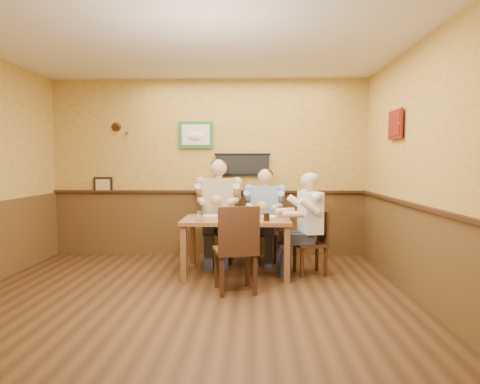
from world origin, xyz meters
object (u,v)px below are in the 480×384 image
at_px(chair_back_left, 219,230).
at_px(water_glass_left, 200,216).
at_px(dining_table, 236,225).
at_px(chair_right_end, 310,243).
at_px(pepper_shaker, 224,215).
at_px(diner_white_elder, 310,229).
at_px(hot_sauce_bottle, 227,212).
at_px(diner_tan_shirt, 219,216).
at_px(chair_near_side, 235,248).
at_px(diner_blue_polo, 265,220).
at_px(water_glass_mid, 244,217).
at_px(salt_shaker, 220,214).
at_px(chair_back_right, 265,232).
at_px(cola_tumbler, 267,217).

height_order(chair_back_left, water_glass_left, chair_back_left).
xyz_separation_m(dining_table, chair_right_end, (0.98, 0.03, -0.23)).
bearing_deg(pepper_shaker, chair_right_end, 4.23).
bearing_deg(diner_white_elder, chair_right_end, 0.00).
height_order(diner_white_elder, hot_sauce_bottle, diner_white_elder).
bearing_deg(dining_table, diner_tan_shirt, 112.52).
xyz_separation_m(chair_near_side, diner_blue_polo, (0.39, 1.54, 0.12)).
bearing_deg(hot_sauce_bottle, chair_right_end, 3.30).
xyz_separation_m(dining_table, chair_back_left, (-0.29, 0.69, -0.18)).
height_order(water_glass_mid, pepper_shaker, water_glass_mid).
distance_m(chair_near_side, pepper_shaker, 0.78).
height_order(dining_table, water_glass_left, water_glass_left).
bearing_deg(salt_shaker, diner_tan_shirt, 96.01).
xyz_separation_m(hot_sauce_bottle, salt_shaker, (-0.09, 0.08, -0.04)).
distance_m(chair_right_end, diner_white_elder, 0.18).
xyz_separation_m(diner_tan_shirt, pepper_shaker, (0.13, -0.75, 0.11)).
bearing_deg(diner_white_elder, chair_back_left, -129.88).
bearing_deg(diner_tan_shirt, water_glass_left, -98.96).
xyz_separation_m(chair_back_left, diner_tan_shirt, (0.00, 0.00, 0.21)).
bearing_deg(hot_sauce_bottle, dining_table, 16.75).
height_order(diner_tan_shirt, water_glass_left, diner_tan_shirt).
height_order(chair_near_side, salt_shaker, chair_near_side).
xyz_separation_m(chair_back_left, diner_blue_polo, (0.69, 0.09, 0.14)).
bearing_deg(diner_tan_shirt, chair_back_left, 0.00).
relative_size(chair_back_right, salt_shaker, 8.81).
bearing_deg(cola_tumbler, chair_back_left, 125.39).
distance_m(chair_near_side, salt_shaker, 0.90).
distance_m(chair_right_end, water_glass_left, 1.51).
bearing_deg(cola_tumbler, chair_back_right, 89.35).
xyz_separation_m(diner_white_elder, salt_shaker, (-1.19, 0.02, 0.19)).
relative_size(diner_white_elder, pepper_shaker, 14.13).
xyz_separation_m(chair_near_side, cola_tumbler, (0.37, 0.50, 0.30)).
bearing_deg(pepper_shaker, chair_back_left, 99.49).
height_order(chair_back_left, pepper_shaker, chair_back_left).
xyz_separation_m(cola_tumbler, hot_sauce_bottle, (-0.52, 0.22, 0.04)).
xyz_separation_m(dining_table, hot_sauce_bottle, (-0.13, -0.04, 0.18)).
distance_m(chair_back_right, pepper_shaker, 1.07).
xyz_separation_m(diner_blue_polo, salt_shaker, (-0.62, -0.73, 0.18)).
distance_m(chair_near_side, diner_blue_polo, 1.59).
bearing_deg(cola_tumbler, salt_shaker, 153.07).
distance_m(diner_tan_shirt, water_glass_mid, 1.11).
distance_m(dining_table, chair_back_right, 0.90).
bearing_deg(salt_shaker, cola_tumbler, -26.93).
height_order(chair_near_side, cola_tumbler, chair_near_side).
distance_m(dining_table, cola_tumbler, 0.49).
bearing_deg(water_glass_left, chair_near_side, -46.26).
bearing_deg(cola_tumbler, chair_right_end, 26.20).
bearing_deg(diner_blue_polo, salt_shaker, -123.03).
xyz_separation_m(chair_right_end, pepper_shaker, (-1.14, -0.08, 0.37)).
relative_size(chair_back_right, diner_white_elder, 0.72).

